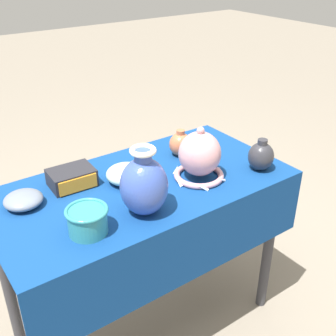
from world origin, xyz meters
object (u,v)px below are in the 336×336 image
object	(u,v)px
jar_round_terracotta	(180,144)
vase_tall_bulbous	(144,185)
vase_dome_bell	(200,157)
bowl_shallow_celadon	(126,174)
bowl_shallow_slate	(23,200)
mosaic_tile_box	(72,178)
cup_wide_teal	(87,220)
jar_round_charcoal	(261,156)

from	to	relation	value
jar_round_terracotta	vase_tall_bulbous	bearing A→B (deg)	-142.39
vase_tall_bulbous	vase_dome_bell	xyz separation A→B (m)	(0.29, 0.07, -0.02)
bowl_shallow_celadon	bowl_shallow_slate	size ratio (longest dim) A/B	1.13
mosaic_tile_box	cup_wide_teal	size ratio (longest dim) A/B	1.24
bowl_shallow_celadon	jar_round_charcoal	size ratio (longest dim) A/B	1.16
mosaic_tile_box	jar_round_charcoal	distance (m)	0.72
bowl_shallow_celadon	bowl_shallow_slate	bearing A→B (deg)	170.68
vase_dome_bell	bowl_shallow_slate	world-z (taller)	vase_dome_bell
mosaic_tile_box	bowl_shallow_celadon	xyz separation A→B (m)	(0.17, -0.09, 0.00)
jar_round_terracotta	bowl_shallow_slate	size ratio (longest dim) A/B	0.86
vase_tall_bulbous	vase_dome_bell	size ratio (longest dim) A/B	1.11
jar_round_terracotta	vase_dome_bell	bearing A→B (deg)	-106.58
jar_round_terracotta	bowl_shallow_celadon	size ratio (longest dim) A/B	0.76
bowl_shallow_celadon	vase_tall_bulbous	bearing A→B (deg)	-103.97
mosaic_tile_box	jar_round_charcoal	world-z (taller)	jar_round_charcoal
mosaic_tile_box	bowl_shallow_celadon	bearing A→B (deg)	-25.49
jar_round_charcoal	bowl_shallow_slate	world-z (taller)	jar_round_charcoal
vase_tall_bulbous	mosaic_tile_box	size ratio (longest dim) A/B	1.43
jar_round_terracotta	jar_round_charcoal	size ratio (longest dim) A/B	0.88
vase_tall_bulbous	jar_round_charcoal	world-z (taller)	vase_tall_bulbous
cup_wide_teal	vase_tall_bulbous	bearing A→B (deg)	-2.05
vase_tall_bulbous	jar_round_charcoal	xyz separation A→B (m)	(0.53, -0.01, -0.05)
bowl_shallow_slate	bowl_shallow_celadon	bearing A→B (deg)	-9.32
mosaic_tile_box	cup_wide_teal	distance (m)	0.30
bowl_shallow_celadon	mosaic_tile_box	bearing A→B (deg)	152.06
vase_tall_bulbous	bowl_shallow_celadon	world-z (taller)	vase_tall_bulbous
vase_tall_bulbous	cup_wide_teal	distance (m)	0.21
vase_tall_bulbous	vase_dome_bell	world-z (taller)	vase_tall_bulbous
vase_tall_bulbous	mosaic_tile_box	xyz separation A→B (m)	(-0.12, 0.30, -0.07)
mosaic_tile_box	bowl_shallow_celadon	size ratio (longest dim) A/B	1.11
vase_tall_bulbous	jar_round_terracotta	xyz separation A→B (m)	(0.35, 0.27, -0.05)
vase_dome_bell	jar_round_terracotta	size ratio (longest dim) A/B	1.88
vase_dome_bell	mosaic_tile_box	distance (m)	0.47
vase_dome_bell	mosaic_tile_box	size ratio (longest dim) A/B	1.29
jar_round_charcoal	jar_round_terracotta	bearing A→B (deg)	122.72
bowl_shallow_celadon	bowl_shallow_slate	xyz separation A→B (m)	(-0.36, 0.06, -0.01)
jar_round_terracotta	bowl_shallow_slate	xyz separation A→B (m)	(-0.66, -0.00, -0.03)
mosaic_tile_box	bowl_shallow_slate	distance (m)	0.19
vase_dome_bell	bowl_shallow_slate	size ratio (longest dim) A/B	1.62
cup_wide_teal	mosaic_tile_box	bearing A→B (deg)	75.00
jar_round_charcoal	bowl_shallow_slate	xyz separation A→B (m)	(-0.84, 0.28, -0.03)
vase_tall_bulbous	cup_wide_teal	bearing A→B (deg)	177.95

